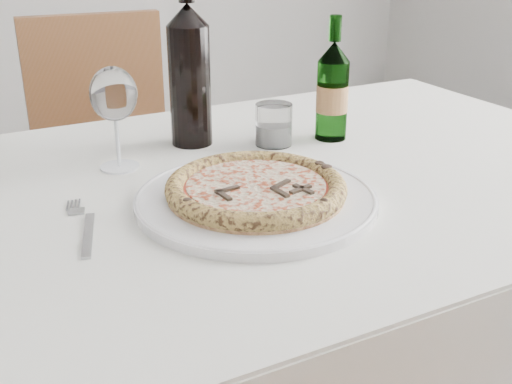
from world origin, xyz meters
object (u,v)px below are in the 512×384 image
at_px(dining_table, 231,227).
at_px(beer_bottle, 332,91).
at_px(tumbler, 274,127).
at_px(wine_bottle, 190,73).
at_px(plate, 256,199).
at_px(pizza, 256,188).
at_px(chair_far, 109,167).
at_px(wine_glass, 114,96).

height_order(dining_table, beer_bottle, beer_bottle).
bearing_deg(tumbler, beer_bottle, -6.48).
distance_m(beer_bottle, wine_bottle, 0.28).
bearing_deg(plate, tumbler, 58.29).
bearing_deg(pizza, tumbler, 58.29).
bearing_deg(plate, beer_bottle, 40.43).
distance_m(dining_table, plate, 0.14).
bearing_deg(dining_table, chair_far, 93.82).
relative_size(beer_bottle, wine_bottle, 0.74).
xyz_separation_m(tumbler, beer_bottle, (0.12, -0.01, 0.06)).
height_order(plate, pizza, pizza).
bearing_deg(tumbler, wine_bottle, 152.70).
bearing_deg(wine_glass, wine_bottle, 24.82).
bearing_deg(chair_far, beer_bottle, -62.81).
bearing_deg(tumbler, pizza, -121.71).
bearing_deg(wine_bottle, beer_bottle, -18.32).
distance_m(wine_glass, beer_bottle, 0.42).
distance_m(pizza, wine_bottle, 0.33).
bearing_deg(wine_bottle, chair_far, 96.40).
distance_m(wine_glass, tumbler, 0.32).
height_order(pizza, tumbler, tumbler).
bearing_deg(pizza, plate, 60.00).
xyz_separation_m(pizza, beer_bottle, (0.27, 0.23, 0.07)).
distance_m(pizza, wine_glass, 0.30).
height_order(dining_table, wine_glass, wine_glass).
relative_size(tumbler, beer_bottle, 0.33).
bearing_deg(wine_glass, tumbler, 0.38).
bearing_deg(wine_glass, plate, -57.95).
distance_m(plate, beer_bottle, 0.36).
relative_size(wine_glass, wine_bottle, 0.56).
relative_size(chair_far, beer_bottle, 3.91).
height_order(tumbler, wine_bottle, wine_bottle).
xyz_separation_m(plate, beer_bottle, (0.27, 0.23, 0.09)).
distance_m(pizza, beer_bottle, 0.36).
bearing_deg(tumbler, wine_glass, -179.62).
relative_size(wine_glass, tumbler, 2.25).
height_order(dining_table, chair_far, chair_far).
relative_size(dining_table, chair_far, 1.68).
distance_m(tumbler, wine_bottle, 0.19).
bearing_deg(chair_far, dining_table, -86.18).
xyz_separation_m(plate, pizza, (-0.00, -0.00, 0.02)).
distance_m(plate, wine_glass, 0.31).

